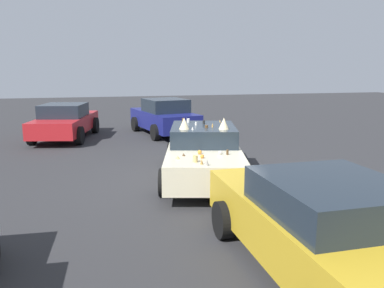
{
  "coord_description": "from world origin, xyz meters",
  "views": [
    {
      "loc": [
        -9.08,
        2.55,
        2.75
      ],
      "look_at": [
        0.0,
        0.3,
        0.9
      ],
      "focal_mm": 35.58,
      "sensor_mm": 36.0,
      "label": 1
    }
  ],
  "objects_px": {
    "art_car_decorated": "(203,152)",
    "parked_sedan_near_left": "(65,121)",
    "parked_sedan_far_right": "(164,117)",
    "parked_sedan_behind_right": "(323,226)"
  },
  "relations": [
    {
      "from": "parked_sedan_far_right",
      "to": "parked_sedan_near_left",
      "type": "bearing_deg",
      "value": 79.28
    },
    {
      "from": "art_car_decorated",
      "to": "parked_sedan_far_right",
      "type": "xyz_separation_m",
      "value": [
        6.76,
        -0.15,
        0.07
      ]
    },
    {
      "from": "art_car_decorated",
      "to": "parked_sedan_behind_right",
      "type": "xyz_separation_m",
      "value": [
        -4.93,
        -0.28,
        0.02
      ]
    },
    {
      "from": "parked_sedan_behind_right",
      "to": "parked_sedan_far_right",
      "type": "distance_m",
      "value": 11.69
    },
    {
      "from": "parked_sedan_far_right",
      "to": "art_car_decorated",
      "type": "bearing_deg",
      "value": 166.7
    },
    {
      "from": "art_car_decorated",
      "to": "parked_sedan_near_left",
      "type": "bearing_deg",
      "value": -135.93
    },
    {
      "from": "art_car_decorated",
      "to": "parked_sedan_near_left",
      "type": "relative_size",
      "value": 1.09
    },
    {
      "from": "parked_sedan_near_left",
      "to": "art_car_decorated",
      "type": "bearing_deg",
      "value": -138.01
    },
    {
      "from": "art_car_decorated",
      "to": "parked_sedan_behind_right",
      "type": "distance_m",
      "value": 4.94
    },
    {
      "from": "art_car_decorated",
      "to": "parked_sedan_behind_right",
      "type": "relative_size",
      "value": 1.11
    }
  ]
}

